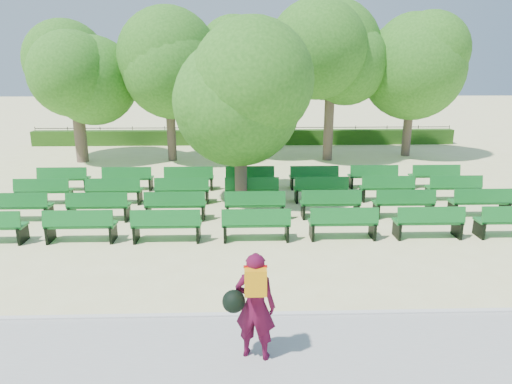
# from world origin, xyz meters

# --- Properties ---
(ground) EXTENTS (120.00, 120.00, 0.00)m
(ground) POSITION_xyz_m (0.00, 0.00, 0.00)
(ground) COLOR beige
(paving) EXTENTS (30.00, 2.20, 0.06)m
(paving) POSITION_xyz_m (0.00, -7.40, 0.03)
(paving) COLOR #A6A7A2
(paving) RESTS_ON ground
(curb) EXTENTS (30.00, 0.12, 0.10)m
(curb) POSITION_xyz_m (0.00, -6.25, 0.05)
(curb) COLOR silver
(curb) RESTS_ON ground
(hedge) EXTENTS (26.00, 0.70, 0.90)m
(hedge) POSITION_xyz_m (0.00, 14.00, 0.45)
(hedge) COLOR #254F14
(hedge) RESTS_ON ground
(fence) EXTENTS (26.00, 0.10, 1.02)m
(fence) POSITION_xyz_m (0.00, 14.40, 0.00)
(fence) COLOR black
(fence) RESTS_ON ground
(tree_line) EXTENTS (21.80, 6.80, 7.04)m
(tree_line) POSITION_xyz_m (0.00, 10.00, 0.00)
(tree_line) COLOR #32731F
(tree_line) RESTS_ON ground
(bench_array) EXTENTS (1.95, 0.72, 1.21)m
(bench_array) POSITION_xyz_m (0.17, 0.70, 0.10)
(bench_array) COLOR #126822
(bench_array) RESTS_ON ground
(tree_among) EXTENTS (4.19, 4.19, 5.76)m
(tree_among) POSITION_xyz_m (-0.23, 1.20, 3.86)
(tree_among) COLOR brown
(tree_among) RESTS_ON ground
(person) EXTENTS (0.92, 0.62, 1.87)m
(person) POSITION_xyz_m (-0.01, -7.55, 1.02)
(person) COLOR #490A27
(person) RESTS_ON ground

